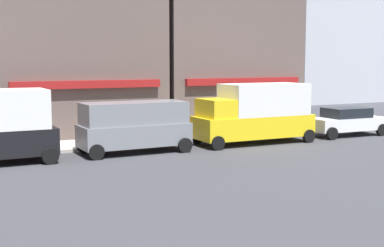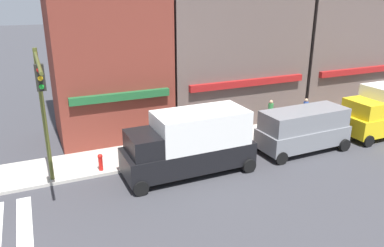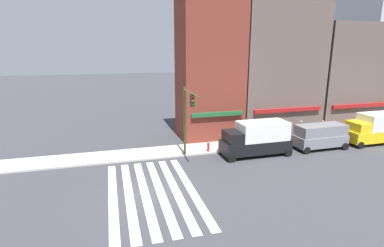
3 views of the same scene
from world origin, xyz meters
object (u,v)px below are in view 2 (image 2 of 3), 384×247
object	(u,v)px
pedestrian_blue_shirt	(305,111)
box_truck_black	(190,142)
pedestrian_green_top	(270,113)
fire_hydrant	(100,161)
traffic_signal	(42,100)
van_grey	(303,128)

from	to	relation	value
pedestrian_blue_shirt	box_truck_black	bearing A→B (deg)	99.94
pedestrian_green_top	fire_hydrant	bearing A→B (deg)	85.23
pedestrian_green_top	fire_hydrant	distance (m)	11.08
traffic_signal	box_truck_black	size ratio (longest dim) A/B	0.98
van_grey	pedestrian_blue_shirt	bearing A→B (deg)	47.21
van_grey	pedestrian_blue_shirt	distance (m)	3.92
box_truck_black	pedestrian_blue_shirt	size ratio (longest dim) A/B	3.51
traffic_signal	van_grey	distance (m)	13.13
van_grey	pedestrian_green_top	distance (m)	3.53
fire_hydrant	traffic_signal	bearing A→B (deg)	-154.36
traffic_signal	pedestrian_green_top	size ratio (longest dim) A/B	3.44
pedestrian_blue_shirt	pedestrian_green_top	size ratio (longest dim) A/B	1.00
van_grey	pedestrian_green_top	world-z (taller)	van_grey
fire_hydrant	pedestrian_blue_shirt	bearing A→B (deg)	5.34
box_truck_black	pedestrian_green_top	world-z (taller)	box_truck_black
van_grey	pedestrian_blue_shirt	xyz separation A→B (m)	(2.59, 2.93, -0.21)
van_grey	fire_hydrant	distance (m)	10.74
traffic_signal	fire_hydrant	bearing A→B (deg)	25.64
traffic_signal	box_truck_black	xyz separation A→B (m)	(6.14, -0.64, -2.58)
traffic_signal	van_grey	size ratio (longest dim) A/B	1.21
traffic_signal	pedestrian_blue_shirt	bearing A→B (deg)	8.47
van_grey	fire_hydrant	xyz separation A→B (m)	(-10.58, 1.70, -0.67)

